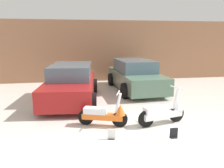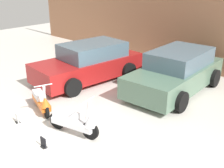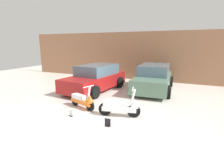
{
  "view_description": "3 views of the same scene",
  "coord_description": "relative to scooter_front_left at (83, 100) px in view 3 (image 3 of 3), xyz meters",
  "views": [
    {
      "loc": [
        -1.61,
        -4.64,
        2.45
      ],
      "look_at": [
        -0.39,
        2.71,
        0.87
      ],
      "focal_mm": 35.0,
      "sensor_mm": 36.0,
      "label": 1
    },
    {
      "loc": [
        5.81,
        -2.92,
        3.89
      ],
      "look_at": [
        0.24,
        3.01,
        0.64
      ],
      "focal_mm": 45.0,
      "sensor_mm": 36.0,
      "label": 2
    },
    {
      "loc": [
        2.94,
        -4.53,
        2.55
      ],
      "look_at": [
        -0.29,
        2.76,
        0.73
      ],
      "focal_mm": 28.0,
      "sensor_mm": 36.0,
      "label": 3
    }
  ],
  "objects": [
    {
      "name": "placard_near_right_scooter",
      "position": [
        1.59,
        -1.04,
        -0.24
      ],
      "size": [
        0.2,
        0.12,
        0.26
      ],
      "rotation": [
        0.0,
        0.0,
        -0.01
      ],
      "color": "black",
      "rests_on": "ground_plane"
    },
    {
      "name": "ground_plane",
      "position": [
        0.86,
        -1.14,
        -0.35
      ],
      "size": [
        28.0,
        28.0,
        0.0
      ],
      "primitive_type": "plane",
      "color": "silver"
    },
    {
      "name": "car_rear_left",
      "position": [
        -0.97,
        2.8,
        0.33
      ],
      "size": [
        2.35,
        4.34,
        1.42
      ],
      "rotation": [
        0.0,
        0.0,
        -1.68
      ],
      "color": "maroon",
      "rests_on": "ground_plane"
    },
    {
      "name": "scooter_front_left",
      "position": [
        0.0,
        0.0,
        0.0
      ],
      "size": [
        1.37,
        0.7,
        0.99
      ],
      "rotation": [
        0.0,
        0.0,
        -0.32
      ],
      "color": "black",
      "rests_on": "ground_plane"
    },
    {
      "name": "wall_back",
      "position": [
        0.86,
        6.71,
        1.36
      ],
      "size": [
        19.6,
        0.12,
        3.42
      ],
      "primitive_type": "cube",
      "color": "#9E6B4C",
      "rests_on": "ground_plane"
    },
    {
      "name": "scooter_front_right",
      "position": [
        1.7,
        -0.14,
        0.02
      ],
      "size": [
        1.5,
        0.66,
        1.06
      ],
      "rotation": [
        0.0,
        0.0,
        0.23
      ],
      "color": "black",
      "rests_on": "ground_plane"
    },
    {
      "name": "car_rear_center",
      "position": [
        2.02,
        4.15,
        0.33
      ],
      "size": [
        2.22,
        4.29,
        1.43
      ],
      "rotation": [
        0.0,
        0.0,
        -1.51
      ],
      "color": "#51705B",
      "rests_on": "ground_plane"
    },
    {
      "name": "placard_near_left_scooter",
      "position": [
        0.05,
        -0.85,
        -0.24
      ],
      "size": [
        0.2,
        0.15,
        0.26
      ],
      "rotation": [
        0.0,
        0.0,
        -0.21
      ],
      "color": "black",
      "rests_on": "ground_plane"
    }
  ]
}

